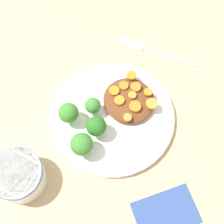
# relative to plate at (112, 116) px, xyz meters

# --- Properties ---
(ground_plane) EXTENTS (4.00, 4.00, 0.00)m
(ground_plane) POSITION_rel_plate_xyz_m (0.00, 0.00, -0.01)
(ground_plane) COLOR tan
(plate) EXTENTS (0.28, 0.28, 0.02)m
(plate) POSITION_rel_plate_xyz_m (0.00, 0.00, 0.00)
(plate) COLOR white
(plate) RESTS_ON ground_plane
(dip_bowl) EXTENTS (0.10, 0.10, 0.06)m
(dip_bowl) POSITION_rel_plate_xyz_m (0.24, -0.01, 0.02)
(dip_bowl) COLOR white
(dip_bowl) RESTS_ON ground_plane
(stew_mound) EXTENTS (0.11, 0.12, 0.02)m
(stew_mound) POSITION_rel_plate_xyz_m (-0.05, 0.00, 0.02)
(stew_mound) COLOR brown
(stew_mound) RESTS_ON plate
(broccoli_floret_0) EXTENTS (0.05, 0.05, 0.06)m
(broccoli_floret_0) POSITION_rel_plate_xyz_m (0.10, 0.03, 0.04)
(broccoli_floret_0) COLOR #759E51
(broccoli_floret_0) RESTS_ON plate
(broccoli_floret_1) EXTENTS (0.04, 0.04, 0.06)m
(broccoli_floret_1) POSITION_rel_plate_xyz_m (0.08, -0.05, 0.04)
(broccoli_floret_1) COLOR #7FA85B
(broccoli_floret_1) RESTS_ON plate
(broccoli_floret_2) EXTENTS (0.04, 0.04, 0.06)m
(broccoli_floret_2) POSITION_rel_plate_xyz_m (0.05, 0.01, 0.04)
(broccoli_floret_2) COLOR #7FA85B
(broccoli_floret_2) RESTS_ON plate
(broccoli_floret_3) EXTENTS (0.04, 0.04, 0.05)m
(broccoli_floret_3) POSITION_rel_plate_xyz_m (0.03, -0.03, 0.03)
(broccoli_floret_3) COLOR #7FA85B
(broccoli_floret_3) RESTS_ON plate
(carrot_slice_0) EXTENTS (0.02, 0.02, 0.01)m
(carrot_slice_0) POSITION_rel_plate_xyz_m (-0.08, -0.01, 0.03)
(carrot_slice_0) COLOR orange
(carrot_slice_0) RESTS_ON stew_mound
(carrot_slice_1) EXTENTS (0.03, 0.03, 0.01)m
(carrot_slice_1) POSITION_rel_plate_xyz_m (-0.04, 0.03, 0.03)
(carrot_slice_1) COLOR orange
(carrot_slice_1) RESTS_ON stew_mound
(carrot_slice_2) EXTENTS (0.02, 0.02, 0.00)m
(carrot_slice_2) POSITION_rel_plate_xyz_m (-0.03, -0.03, 0.03)
(carrot_slice_2) COLOR orange
(carrot_slice_2) RESTS_ON stew_mound
(carrot_slice_3) EXTENTS (0.02, 0.02, 0.01)m
(carrot_slice_3) POSITION_rel_plate_xyz_m (-0.03, -0.01, 0.03)
(carrot_slice_3) COLOR orange
(carrot_slice_3) RESTS_ON stew_mound
(carrot_slice_4) EXTENTS (0.03, 0.03, 0.01)m
(carrot_slice_4) POSITION_rel_plate_xyz_m (-0.08, 0.04, 0.03)
(carrot_slice_4) COLOR orange
(carrot_slice_4) RESTS_ON stew_mound
(carrot_slice_5) EXTENTS (0.02, 0.02, 0.01)m
(carrot_slice_5) POSITION_rel_plate_xyz_m (-0.09, 0.02, 0.03)
(carrot_slice_5) COLOR orange
(carrot_slice_5) RESTS_ON stew_mound
(carrot_slice_6) EXTENTS (0.02, 0.02, 0.01)m
(carrot_slice_6) POSITION_rel_plate_xyz_m (-0.09, -0.04, 0.03)
(carrot_slice_6) COLOR orange
(carrot_slice_6) RESTS_ON stew_mound
(carrot_slice_7) EXTENTS (0.02, 0.02, 0.00)m
(carrot_slice_7) POSITION_rel_plate_xyz_m (-0.02, 0.03, 0.03)
(carrot_slice_7) COLOR orange
(carrot_slice_7) RESTS_ON stew_mound
(carrot_slice_8) EXTENTS (0.02, 0.02, 0.01)m
(carrot_slice_8) POSITION_rel_plate_xyz_m (-0.06, 0.00, 0.03)
(carrot_slice_8) COLOR orange
(carrot_slice_8) RESTS_ON stew_mound
(carrot_slice_9) EXTENTS (0.02, 0.02, 0.00)m
(carrot_slice_9) POSITION_rel_plate_xyz_m (-0.06, -0.03, 0.03)
(carrot_slice_9) COLOR orange
(carrot_slice_9) RESTS_ON stew_mound
(fork) EXTENTS (0.12, 0.19, 0.01)m
(fork) POSITION_rel_plate_xyz_m (-0.20, -0.08, -0.01)
(fork) COLOR #BABABA
(fork) RESTS_ON ground_plane
(napkin) EXTENTS (0.14, 0.12, 0.01)m
(napkin) POSITION_rel_plate_xyz_m (0.05, 0.23, -0.01)
(napkin) COLOR #334C8C
(napkin) RESTS_ON ground_plane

